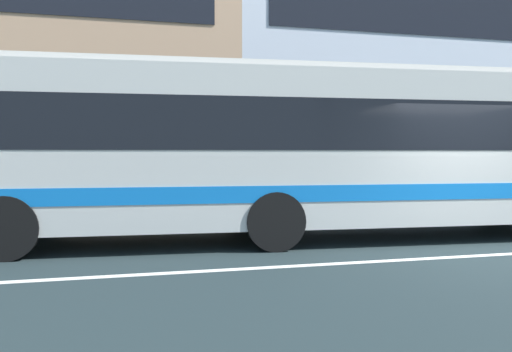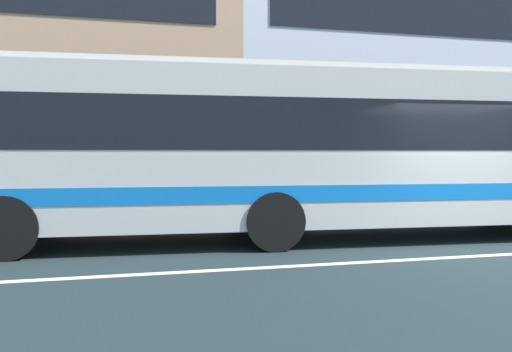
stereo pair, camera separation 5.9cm
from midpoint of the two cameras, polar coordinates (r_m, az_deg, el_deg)
ground_plane at (r=9.29m, az=24.78°, el=-7.90°), size 160.00×160.00×0.00m
lane_centre_line at (r=9.28m, az=24.79°, el=-7.88°), size 60.00×0.16×0.01m
apartment_block_right at (r=26.47m, az=21.37°, el=12.02°), size 22.53×9.39×12.18m
transit_bus at (r=9.95m, az=5.05°, el=3.24°), size 12.05×3.27×3.21m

